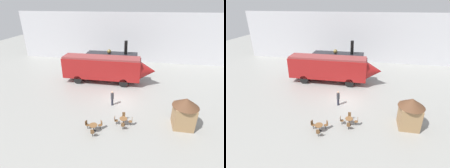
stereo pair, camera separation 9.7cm
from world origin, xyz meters
The scene contains 15 objects.
ground_plane centered at (0.00, 0.00, 0.00)m, with size 80.00×80.00×0.00m, color gray.
backdrop_wall centered at (0.00, 15.28, 4.50)m, with size 44.00×0.15×9.00m.
steam_locomotive centered at (-2.30, 8.21, 2.04)m, with size 7.90×2.59×5.40m.
streamlined_locomotive centered at (-2.39, 4.75, 2.26)m, with size 12.85×2.46×3.82m.
cafe_table_near centered at (1.04, -4.45, 0.54)m, with size 0.73×0.73×0.73m.
cafe_table_mid centered at (-1.49, -5.85, 0.53)m, with size 0.73×0.73×0.71m.
cafe_chair_0 centered at (1.78, -4.41, 0.51)m, with size 0.36×0.36×0.87m.
cafe_chair_1 centered at (1.00, -3.72, 0.51)m, with size 0.36×0.36×0.87m.
cafe_chair_2 centered at (0.31, -4.50, 0.51)m, with size 0.36×0.36×0.87m.
cafe_chair_3 centered at (1.09, -5.19, 0.51)m, with size 0.36×0.36×0.87m.
cafe_chair_4 centered at (-0.92, -5.39, 0.51)m, with size 0.41×0.40×0.87m.
cafe_chair_5 centered at (-2.18, -5.58, 0.51)m, with size 0.39×0.38×0.87m.
cafe_chair_6 centered at (-1.38, -6.57, 0.51)m, with size 0.36×0.37×0.87m.
visitor_person centered at (-0.59, -1.17, 0.97)m, with size 0.34×0.34×1.78m.
ticket_kiosk centered at (6.50, -3.70, 1.67)m, with size 2.34×2.34×3.00m.
Camera 2 is at (2.41, -17.82, 10.68)m, focal length 28.00 mm.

